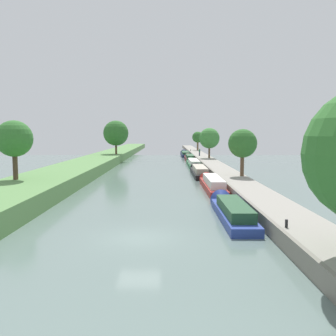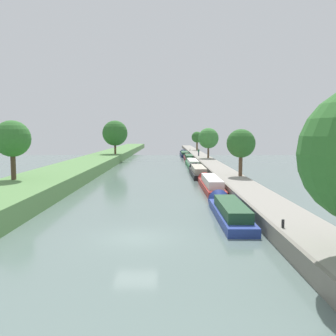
{
  "view_description": "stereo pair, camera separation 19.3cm",
  "coord_description": "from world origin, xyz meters",
  "px_view_note": "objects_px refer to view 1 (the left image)",
  "views": [
    {
      "loc": [
        1.7,
        -20.71,
        6.15
      ],
      "look_at": [
        1.9,
        32.23,
        1.0
      ],
      "focal_mm": 38.74,
      "sensor_mm": 36.0,
      "label": 1
    },
    {
      "loc": [
        1.89,
        -20.71,
        6.15
      ],
      "look_at": [
        1.9,
        32.23,
        1.0
      ],
      "focal_mm": 38.74,
      "sensor_mm": 36.0,
      "label": 2
    }
  ],
  "objects_px": {
    "narrowboat_red": "(211,184)",
    "mooring_bollard_far": "(189,150)",
    "narrowboat_navy": "(184,154)",
    "person_walking": "(198,152)",
    "narrowboat_green": "(192,163)",
    "narrowboat_blue": "(230,210)",
    "narrowboat_maroon": "(188,158)",
    "narrowboat_black": "(198,171)",
    "mooring_bollard_near": "(285,223)"
  },
  "relations": [
    {
      "from": "narrowboat_maroon",
      "to": "narrowboat_navy",
      "type": "xyz_separation_m",
      "value": [
        -0.23,
        15.92,
        -0.04
      ]
    },
    {
      "from": "narrowboat_blue",
      "to": "narrowboat_red",
      "type": "bearing_deg",
      "value": 89.05
    },
    {
      "from": "mooring_bollard_near",
      "to": "mooring_bollard_far",
      "type": "xyz_separation_m",
      "value": [
        0.0,
        84.73,
        0.0
      ]
    },
    {
      "from": "narrowboat_maroon",
      "to": "mooring_bollard_far",
      "type": "distance_m",
      "value": 22.89
    },
    {
      "from": "narrowboat_green",
      "to": "narrowboat_maroon",
      "type": "height_order",
      "value": "narrowboat_maroon"
    },
    {
      "from": "mooring_bollard_far",
      "to": "narrowboat_navy",
      "type": "bearing_deg",
      "value": -105.5
    },
    {
      "from": "narrowboat_navy",
      "to": "person_walking",
      "type": "bearing_deg",
      "value": -80.09
    },
    {
      "from": "narrowboat_red",
      "to": "mooring_bollard_near",
      "type": "xyz_separation_m",
      "value": [
        1.67,
        -19.88,
        0.59
      ]
    },
    {
      "from": "narrowboat_red",
      "to": "mooring_bollard_near",
      "type": "relative_size",
      "value": 27.78
    },
    {
      "from": "narrowboat_black",
      "to": "narrowboat_maroon",
      "type": "height_order",
      "value": "narrowboat_black"
    },
    {
      "from": "narrowboat_red",
      "to": "narrowboat_navy",
      "type": "xyz_separation_m",
      "value": [
        -0.25,
        57.95,
        -0.09
      ]
    },
    {
      "from": "narrowboat_red",
      "to": "narrowboat_maroon",
      "type": "bearing_deg",
      "value": 90.02
    },
    {
      "from": "narrowboat_maroon",
      "to": "mooring_bollard_near",
      "type": "relative_size",
      "value": 30.49
    },
    {
      "from": "narrowboat_red",
      "to": "narrowboat_green",
      "type": "distance_m",
      "value": 27.67
    },
    {
      "from": "narrowboat_black",
      "to": "narrowboat_maroon",
      "type": "distance_m",
      "value": 28.86
    },
    {
      "from": "narrowboat_green",
      "to": "narrowboat_blue",
      "type": "bearing_deg",
      "value": -90.08
    },
    {
      "from": "narrowboat_black",
      "to": "mooring_bollard_far",
      "type": "relative_size",
      "value": 28.46
    },
    {
      "from": "narrowboat_maroon",
      "to": "person_walking",
      "type": "bearing_deg",
      "value": 26.22
    },
    {
      "from": "narrowboat_black",
      "to": "mooring_bollard_near",
      "type": "distance_m",
      "value": 33.11
    },
    {
      "from": "narrowboat_navy",
      "to": "mooring_bollard_near",
      "type": "distance_m",
      "value": 77.86
    },
    {
      "from": "narrowboat_black",
      "to": "narrowboat_navy",
      "type": "xyz_separation_m",
      "value": [
        0.08,
        44.79,
        -0.06
      ]
    },
    {
      "from": "narrowboat_black",
      "to": "mooring_bollard_far",
      "type": "height_order",
      "value": "mooring_bollard_far"
    },
    {
      "from": "mooring_bollard_near",
      "to": "narrowboat_black",
      "type": "bearing_deg",
      "value": 93.45
    },
    {
      "from": "narrowboat_blue",
      "to": "narrowboat_navy",
      "type": "xyz_separation_m",
      "value": [
        -0.03,
        71.24,
        -0.01
      ]
    },
    {
      "from": "narrowboat_green",
      "to": "mooring_bollard_far",
      "type": "bearing_deg",
      "value": 87.18
    },
    {
      "from": "narrowboat_maroon",
      "to": "person_walking",
      "type": "relative_size",
      "value": 8.26
    },
    {
      "from": "narrowboat_red",
      "to": "narrowboat_green",
      "type": "relative_size",
      "value": 0.85
    },
    {
      "from": "person_walking",
      "to": "narrowboat_black",
      "type": "bearing_deg",
      "value": -95.06
    },
    {
      "from": "narrowboat_green",
      "to": "narrowboat_maroon",
      "type": "relative_size",
      "value": 1.07
    },
    {
      "from": "narrowboat_blue",
      "to": "narrowboat_green",
      "type": "height_order",
      "value": "same"
    },
    {
      "from": "narrowboat_green",
      "to": "narrowboat_navy",
      "type": "relative_size",
      "value": 0.96
    },
    {
      "from": "narrowboat_maroon",
      "to": "mooring_bollard_far",
      "type": "xyz_separation_m",
      "value": [
        1.68,
        22.82,
        0.63
      ]
    },
    {
      "from": "narrowboat_black",
      "to": "mooring_bollard_near",
      "type": "height_order",
      "value": "mooring_bollard_near"
    },
    {
      "from": "narrowboat_blue",
      "to": "narrowboat_navy",
      "type": "distance_m",
      "value": 71.24
    },
    {
      "from": "narrowboat_red",
      "to": "narrowboat_black",
      "type": "distance_m",
      "value": 13.17
    },
    {
      "from": "narrowboat_blue",
      "to": "mooring_bollard_far",
      "type": "bearing_deg",
      "value": 88.62
    },
    {
      "from": "narrowboat_black",
      "to": "narrowboat_maroon",
      "type": "relative_size",
      "value": 0.93
    },
    {
      "from": "narrowboat_green",
      "to": "mooring_bollard_near",
      "type": "bearing_deg",
      "value": -87.8
    },
    {
      "from": "narrowboat_red",
      "to": "mooring_bollard_far",
      "type": "xyz_separation_m",
      "value": [
        1.67,
        64.85,
        0.59
      ]
    },
    {
      "from": "narrowboat_blue",
      "to": "narrowboat_red",
      "type": "xyz_separation_m",
      "value": [
        0.22,
        13.28,
        0.07
      ]
    },
    {
      "from": "narrowboat_blue",
      "to": "narrowboat_green",
      "type": "bearing_deg",
      "value": 89.92
    },
    {
      "from": "narrowboat_red",
      "to": "narrowboat_maroon",
      "type": "distance_m",
      "value": 42.03
    },
    {
      "from": "narrowboat_maroon",
      "to": "mooring_bollard_near",
      "type": "xyz_separation_m",
      "value": [
        1.68,
        -61.91,
        0.63
      ]
    },
    {
      "from": "narrowboat_navy",
      "to": "person_walking",
      "type": "height_order",
      "value": "person_walking"
    },
    {
      "from": "narrowboat_red",
      "to": "narrowboat_navy",
      "type": "relative_size",
      "value": 0.82
    },
    {
      "from": "narrowboat_black",
      "to": "person_walking",
      "type": "distance_m",
      "value": 30.16
    },
    {
      "from": "mooring_bollard_near",
      "to": "person_walking",
      "type": "bearing_deg",
      "value": 89.39
    },
    {
      "from": "narrowboat_red",
      "to": "person_walking",
      "type": "xyz_separation_m",
      "value": [
        2.33,
        43.19,
        1.23
      ]
    },
    {
      "from": "narrowboat_red",
      "to": "mooring_bollard_far",
      "type": "bearing_deg",
      "value": 88.53
    },
    {
      "from": "narrowboat_red",
      "to": "narrowboat_green",
      "type": "height_order",
      "value": "narrowboat_red"
    }
  ]
}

